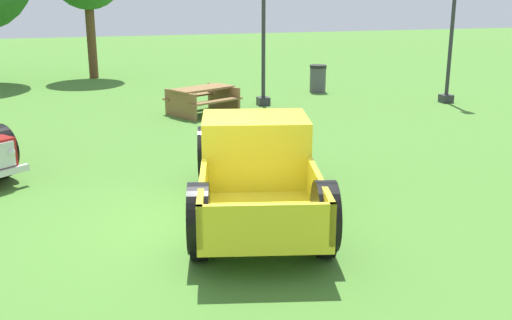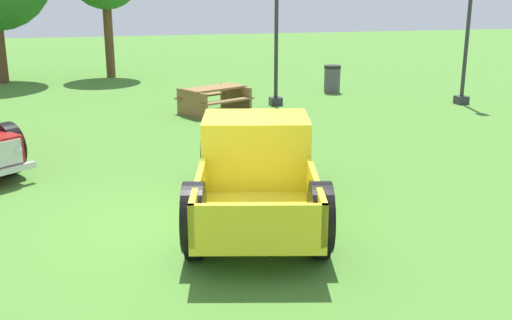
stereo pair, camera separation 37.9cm
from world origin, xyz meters
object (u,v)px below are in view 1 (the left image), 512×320
pickup_truck_foreground (255,163)px  lamp_post_near (452,33)px  picnic_table (203,97)px  lamp_post_far (263,31)px  trash_can (318,78)px

pickup_truck_foreground → lamp_post_near: size_ratio=1.28×
pickup_truck_foreground → lamp_post_near: (8.71, 7.36, 1.45)m
pickup_truck_foreground → picnic_table: 7.92m
lamp_post_far → picnic_table: size_ratio=1.92×
lamp_post_near → picnic_table: 8.07m
lamp_post_near → picnic_table: (-7.87, 0.51, -1.69)m
picnic_table → trash_can: size_ratio=2.39×
pickup_truck_foreground → lamp_post_far: 9.27m
lamp_post_far → picnic_table: bearing=-159.5°
picnic_table → trash_can: bearing=29.0°
lamp_post_near → lamp_post_far: (-5.76, 1.29, 0.10)m
lamp_post_near → picnic_table: bearing=176.3°
picnic_table → lamp_post_near: bearing=-3.7°
lamp_post_far → trash_can: size_ratio=4.59×
pickup_truck_foreground → lamp_post_near: bearing=40.2°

